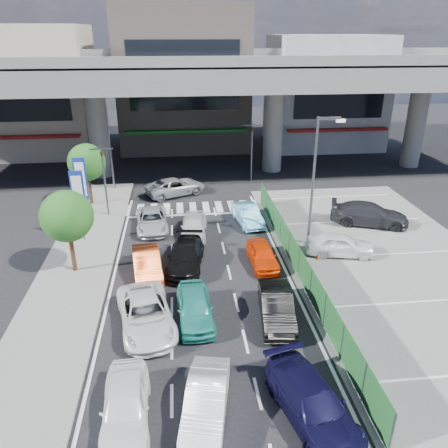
{
  "coord_description": "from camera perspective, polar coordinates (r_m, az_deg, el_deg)",
  "views": [
    {
      "loc": [
        -0.99,
        -18.14,
        12.46
      ],
      "look_at": [
        1.51,
        4.82,
        2.17
      ],
      "focal_mm": 35.0,
      "sensor_mm": 36.0,
      "label": 1
    }
  ],
  "objects": [
    {
      "name": "building_center",
      "position": [
        51.36,
        -5.34,
        18.37
      ],
      "size": [
        14.0,
        10.9,
        15.0
      ],
      "color": "gray",
      "rests_on": "ground"
    },
    {
      "name": "kei_truck_front_right",
      "position": [
        30.56,
        3.08,
        1.24
      ],
      "size": [
        1.96,
        4.09,
        1.29
      ],
      "primitive_type": "imported",
      "rotation": [
        0.0,
        0.0,
        0.15
      ],
      "color": "#5EB1E2",
      "rests_on": "ground"
    },
    {
      "name": "taxi_orange_left",
      "position": [
        24.46,
        -10.03,
        -5.18
      ],
      "size": [
        1.97,
        4.28,
        1.36
      ],
      "primitive_type": "imported",
      "rotation": [
        0.0,
        0.0,
        0.13
      ],
      "color": "#DF501E",
      "rests_on": "ground"
    },
    {
      "name": "tree_far",
      "position": [
        34.55,
        -17.5,
        7.68
      ],
      "size": [
        2.8,
        2.8,
        4.8
      ],
      "color": "#382314",
      "rests_on": "ground"
    },
    {
      "name": "sedan_white_mid_left",
      "position": [
        20.48,
        -10.17,
        -11.5
      ],
      "size": [
        3.2,
        5.31,
        1.38
      ],
      "primitive_type": "imported",
      "rotation": [
        0.0,
        0.0,
        0.19
      ],
      "color": "white",
      "rests_on": "ground"
    },
    {
      "name": "traffic_cone",
      "position": [
        26.37,
        12.29,
        -3.83
      ],
      "size": [
        0.4,
        0.4,
        0.65
      ],
      "primitive_type": "cone",
      "rotation": [
        0.0,
        0.0,
        0.23
      ],
      "color": "#DE540C",
      "rests_on": "parking_lot"
    },
    {
      "name": "hatch_white_back_mid",
      "position": [
        16.38,
        -2.36,
        -22.1
      ],
      "size": [
        2.12,
        4.17,
        1.31
      ],
      "primitive_type": "imported",
      "rotation": [
        0.0,
        0.0,
        -0.19
      ],
      "color": "white",
      "rests_on": "ground"
    },
    {
      "name": "crossing_wagon_silver",
      "position": [
        36.2,
        -6.39,
        4.88
      ],
      "size": [
        5.44,
        4.11,
        1.37
      ],
      "primitive_type": "imported",
      "rotation": [
        0.0,
        0.0,
        2.0
      ],
      "color": "#9EA2A6",
      "rests_on": "ground"
    },
    {
      "name": "van_white_back_left",
      "position": [
        16.57,
        -12.75,
        -21.98
      ],
      "size": [
        1.81,
        4.12,
        1.38
      ],
      "primitive_type": "imported",
      "rotation": [
        0.0,
        0.0,
        0.04
      ],
      "color": "white",
      "rests_on": "ground"
    },
    {
      "name": "sedan_black_mid",
      "position": [
        24.97,
        -5.04,
        -4.25
      ],
      "size": [
        2.55,
        4.88,
        1.35
      ],
      "primitive_type": "imported",
      "rotation": [
        0.0,
        0.0,
        -0.15
      ],
      "color": "black",
      "rests_on": "ground"
    },
    {
      "name": "taxi_orange_right",
      "position": [
        25.25,
        5.06,
        -4.08
      ],
      "size": [
        1.58,
        3.63,
        1.22
      ],
      "primitive_type": "imported",
      "rotation": [
        0.0,
        0.0,
        0.04
      ],
      "color": "#E53604",
      "rests_on": "ground"
    },
    {
      "name": "wagon_silver_front_left",
      "position": [
        30.05,
        -9.39,
        0.47
      ],
      "size": [
        2.35,
        4.57,
        1.23
      ],
      "primitive_type": "imported",
      "rotation": [
        0.0,
        0.0,
        0.07
      ],
      "color": "#AFB0B7",
      "rests_on": "ground"
    },
    {
      "name": "sedan_white_front_mid",
      "position": [
        28.71,
        -3.96,
        -0.25
      ],
      "size": [
        1.98,
        4.18,
        1.38
      ],
      "primitive_type": "imported",
      "rotation": [
        0.0,
        0.0,
        -0.09
      ],
      "color": "silver",
      "rests_on": "ground"
    },
    {
      "name": "signboard_far",
      "position": [
        31.31,
        -18.17,
        5.34
      ],
      "size": [
        0.8,
        0.14,
        4.7
      ],
      "color": "#595B60",
      "rests_on": "ground"
    },
    {
      "name": "hatch_black_mid_right",
      "position": [
        20.75,
        6.88,
        -10.75
      ],
      "size": [
        1.89,
        4.32,
        1.38
      ],
      "primitive_type": "imported",
      "rotation": [
        0.0,
        0.0,
        -0.11
      ],
      "color": "black",
      "rests_on": "ground"
    },
    {
      "name": "parking_lot",
      "position": [
        26.53,
        21.66,
        -5.8
      ],
      "size": [
        12.0,
        28.0,
        0.06
      ],
      "primitive_type": "cube",
      "color": "#61615F",
      "rests_on": "ground"
    },
    {
      "name": "expressway",
      "position": [
        40.32,
        -5.04,
        18.67
      ],
      "size": [
        64.0,
        14.0,
        10.75
      ],
      "color": "slate",
      "rests_on": "ground"
    },
    {
      "name": "street_lamp_right",
      "position": [
        26.61,
        12.02,
        6.69
      ],
      "size": [
        1.65,
        0.22,
        8.0
      ],
      "color": "#595B60",
      "rests_on": "ground"
    },
    {
      "name": "building_east",
      "position": [
        53.3,
        12.98,
        16.47
      ],
      "size": [
        12.0,
        10.9,
        12.0
      ],
      "color": "gray",
      "rests_on": "ground"
    },
    {
      "name": "building_west",
      "position": [
        52.65,
        -23.64,
        15.6
      ],
      "size": [
        12.0,
        10.9,
        13.0
      ],
      "color": "#9F9480",
      "rests_on": "ground"
    },
    {
      "name": "tree_near",
      "position": [
        24.67,
        -19.84,
        0.94
      ],
      "size": [
        2.8,
        2.8,
        4.8
      ],
      "color": "#382314",
      "rests_on": "ground"
    },
    {
      "name": "ground",
      "position": [
        22.02,
        -2.59,
        -10.46
      ],
      "size": [
        120.0,
        120.0,
        0.0
      ],
      "primitive_type": "plane",
      "color": "black",
      "rests_on": "ground"
    },
    {
      "name": "minivan_navy_back",
      "position": [
        16.56,
        11.47,
        -21.9
      ],
      "size": [
        3.02,
        5.08,
        1.38
      ],
      "primitive_type": "imported",
      "rotation": [
        0.0,
        0.0,
        0.24
      ],
      "color": "black",
      "rests_on": "ground"
    },
    {
      "name": "parked_sedan_white",
      "position": [
        26.98,
        14.91,
        -2.58
      ],
      "size": [
        4.29,
        2.4,
        1.38
      ],
      "primitive_type": "imported",
      "rotation": [
        0.0,
        0.0,
        1.37
      ],
      "color": "white",
      "rests_on": "parking_lot"
    },
    {
      "name": "parked_sedan_dgrey",
      "position": [
        31.79,
        18.45,
        1.25
      ],
      "size": [
        5.64,
        3.78,
        1.52
      ],
      "primitive_type": "imported",
      "rotation": [
        0.0,
        0.0,
        1.22
      ],
      "color": "#28292D",
      "rests_on": "parking_lot"
    },
    {
      "name": "street_lamp_left",
      "position": [
        37.33,
        -14.58,
        11.37
      ],
      "size": [
        1.65,
        0.22,
        8.0
      ],
      "color": "#595B60",
      "rests_on": "ground"
    },
    {
      "name": "traffic_light_left",
      "position": [
        31.75,
        -15.55,
        7.56
      ],
      "size": [
        1.6,
        1.24,
        5.2
      ],
      "color": "#595B60",
      "rests_on": "ground"
    },
    {
      "name": "fence_run",
      "position": [
        23.22,
        10.44,
        -6.28
      ],
      "size": [
        0.16,
        22.0,
        1.8
      ],
      "primitive_type": null,
      "color": "#1C5324",
      "rests_on": "ground"
    },
    {
      "name": "taxi_teal_mid",
      "position": [
        20.66,
        -3.83,
        -10.78
      ],
      "size": [
        1.8,
        4.12,
        1.38
      ],
      "primitive_type": "imported",
      "rotation": [
        0.0,
        0.0,
        0.04
      ],
      "color": "teal",
      "rests_on": "ground"
    },
    {
      "name": "signboard_near",
      "position": [
        28.46,
        -18.47,
        3.46
      ],
      "size": [
        0.8,
        0.14,
        4.7
      ],
      "color": "#595B60",
      "rests_on": "ground"
    },
    {
      "name": "traffic_light_right",
      "position": [
        38.65,
        3.69,
        11.23
      ],
      "size": [
        1.6,
        1.24,
        5.2
      ],
      "color": "#595B60",
      "rests_on": "ground"
    },
    {
      "name": "sidewalk_left",
      "position": [
        26.08,
        -18.82,
        -5.8
      ],
      "size": [
        4.0,
        30.0,
        0.12
      ],
      "primitive_type": "cube",
      "color": "#61615F",
      "rests_on": "ground"
    }
  ]
}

